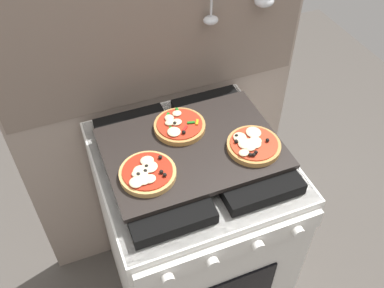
# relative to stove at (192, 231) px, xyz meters

# --- Properties ---
(ground_plane) EXTENTS (4.00, 4.00, 0.00)m
(ground_plane) POSITION_rel_stove_xyz_m (0.00, 0.00, -0.45)
(ground_plane) COLOR #4C4742
(kitchen_backsplash) EXTENTS (1.10, 0.09, 1.55)m
(kitchen_backsplash) POSITION_rel_stove_xyz_m (0.00, 0.34, 0.34)
(kitchen_backsplash) COLOR gray
(kitchen_backsplash) RESTS_ON ground_plane
(stove) EXTENTS (0.60, 0.64, 0.90)m
(stove) POSITION_rel_stove_xyz_m (0.00, 0.00, 0.00)
(stove) COLOR white
(stove) RESTS_ON ground_plane
(baking_tray) EXTENTS (0.54, 0.38, 0.02)m
(baking_tray) POSITION_rel_stove_xyz_m (0.00, 0.00, 0.46)
(baking_tray) COLOR black
(baking_tray) RESTS_ON stove
(pizza_left) EXTENTS (0.17, 0.17, 0.03)m
(pizza_left) POSITION_rel_stove_xyz_m (-0.16, -0.06, 0.48)
(pizza_left) COLOR tan
(pizza_left) RESTS_ON baking_tray
(pizza_right) EXTENTS (0.17, 0.17, 0.03)m
(pizza_right) POSITION_rel_stove_xyz_m (0.17, -0.07, 0.48)
(pizza_right) COLOR #C18947
(pizza_right) RESTS_ON baking_tray
(pizza_center) EXTENTS (0.17, 0.17, 0.03)m
(pizza_center) POSITION_rel_stove_xyz_m (-0.01, 0.09, 0.48)
(pizza_center) COLOR #C18947
(pizza_center) RESTS_ON baking_tray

